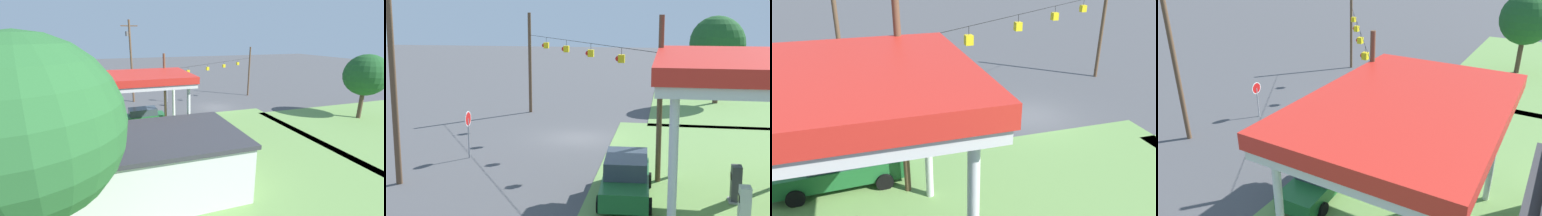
# 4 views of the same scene
# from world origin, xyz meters

# --- Properties ---
(ground_plane) EXTENTS (160.00, 160.00, 0.00)m
(ground_plane) POSITION_xyz_m (0.00, 0.00, 0.00)
(ground_plane) COLOR #4C4C4F
(car_at_pumps_front) EXTENTS (5.27, 2.28, 1.78)m
(car_at_pumps_front) POSITION_xyz_m (10.09, 3.76, 0.92)
(car_at_pumps_front) COLOR #1E602D
(car_at_pumps_front) RESTS_ON ground
(stop_sign_roadside) EXTENTS (0.80, 0.08, 2.50)m
(stop_sign_roadside) POSITION_xyz_m (5.32, -4.89, 1.81)
(stop_sign_roadside) COLOR #99999E
(stop_sign_roadside) RESTS_ON ground
(signal_span_gantry) EXTENTS (15.62, 10.24, 7.49)m
(signal_span_gantry) POSITION_xyz_m (0.00, -0.01, 4.11)
(signal_span_gantry) COLOR brown
(signal_span_gantry) RESTS_ON ground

